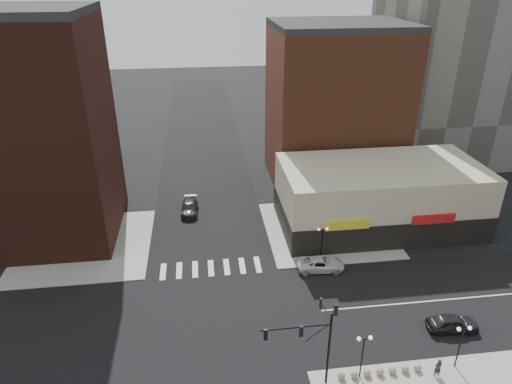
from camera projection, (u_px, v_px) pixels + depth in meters
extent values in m
plane|color=black|center=(216.00, 320.00, 42.01)|extent=(240.00, 240.00, 0.00)
cube|color=black|center=(216.00, 320.00, 42.00)|extent=(200.00, 14.00, 0.02)
cube|color=black|center=(216.00, 320.00, 42.00)|extent=(14.00, 200.00, 0.02)
cube|color=gray|center=(85.00, 245.00, 53.21)|extent=(15.00, 15.00, 0.12)
cube|color=gray|center=(327.00, 229.00, 56.55)|extent=(15.00, 15.00, 0.12)
cube|color=#3D1A13|center=(32.00, 135.00, 50.75)|extent=(16.00, 15.00, 25.00)
cube|color=brown|center=(335.00, 108.00, 65.57)|extent=(18.00, 15.00, 22.00)
cube|color=#B6AA91|center=(379.00, 196.00, 56.00)|extent=(24.00, 12.00, 8.00)
cube|color=black|center=(377.00, 212.00, 57.01)|extent=(24.20, 12.20, 3.40)
cylinder|color=black|center=(329.00, 350.00, 34.11)|extent=(0.18, 0.18, 7.00)
cylinder|color=black|center=(296.00, 328.00, 32.71)|extent=(5.20, 0.11, 0.11)
cylinder|color=black|center=(317.00, 333.00, 33.20)|extent=(1.72, 0.06, 1.46)
cylinder|color=black|center=(326.00, 310.00, 34.34)|extent=(0.11, 3.00, 0.11)
cube|color=black|center=(266.00, 335.00, 32.63)|extent=(0.28, 0.18, 0.95)
sphere|color=red|center=(266.00, 331.00, 32.50)|extent=(0.16, 0.16, 0.16)
cube|color=black|center=(301.00, 331.00, 32.93)|extent=(0.28, 0.18, 0.95)
sphere|color=red|center=(301.00, 328.00, 32.80)|extent=(0.16, 0.16, 0.16)
cube|color=black|center=(321.00, 303.00, 35.67)|extent=(0.18, 0.28, 0.95)
sphere|color=red|center=(321.00, 300.00, 35.54)|extent=(0.16, 0.16, 0.16)
cube|color=black|center=(336.00, 310.00, 32.46)|extent=(0.28, 0.18, 0.95)
sphere|color=red|center=(336.00, 307.00, 32.33)|extent=(0.16, 0.16, 0.16)
cylinder|color=black|center=(362.00, 358.00, 35.22)|extent=(0.11, 0.11, 4.00)
cylinder|color=black|center=(365.00, 339.00, 34.38)|extent=(0.90, 0.06, 0.06)
sphere|color=white|center=(359.00, 339.00, 34.28)|extent=(0.32, 0.32, 0.32)
sphere|color=white|center=(371.00, 338.00, 34.39)|extent=(0.32, 0.32, 0.32)
cylinder|color=black|center=(459.00, 348.00, 36.14)|extent=(0.11, 0.11, 4.00)
cylinder|color=black|center=(464.00, 330.00, 35.30)|extent=(0.90, 0.06, 0.06)
sphere|color=white|center=(459.00, 329.00, 35.21)|extent=(0.32, 0.32, 0.32)
sphere|color=white|center=(470.00, 328.00, 35.31)|extent=(0.32, 0.32, 0.32)
cylinder|color=black|center=(322.00, 245.00, 49.57)|extent=(0.11, 0.11, 4.00)
cylinder|color=black|center=(323.00, 230.00, 48.73)|extent=(0.90, 0.06, 0.06)
sphere|color=white|center=(319.00, 229.00, 48.63)|extent=(0.32, 0.32, 0.32)
sphere|color=white|center=(327.00, 229.00, 48.73)|extent=(0.32, 0.32, 0.32)
sphere|color=gray|center=(341.00, 376.00, 35.80)|extent=(0.60, 0.60, 0.60)
sphere|color=gray|center=(354.00, 374.00, 35.92)|extent=(0.60, 0.60, 0.60)
sphere|color=gray|center=(367.00, 373.00, 36.04)|extent=(0.60, 0.60, 0.60)
sphere|color=gray|center=(380.00, 371.00, 36.16)|extent=(0.60, 0.60, 0.60)
sphere|color=gray|center=(393.00, 370.00, 36.28)|extent=(0.60, 0.60, 0.60)
sphere|color=gray|center=(405.00, 369.00, 36.40)|extent=(0.60, 0.60, 0.60)
sphere|color=gray|center=(418.00, 367.00, 36.52)|extent=(0.60, 0.60, 0.60)
imported|color=silver|center=(321.00, 264.00, 48.81)|extent=(5.24, 2.72, 1.41)
imported|color=black|center=(453.00, 323.00, 40.60)|extent=(4.65, 2.22, 1.54)
imported|color=black|center=(190.00, 208.00, 60.16)|extent=(2.34, 5.21, 1.48)
imported|color=#262429|center=(438.00, 368.00, 35.80)|extent=(0.64, 0.43, 1.71)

